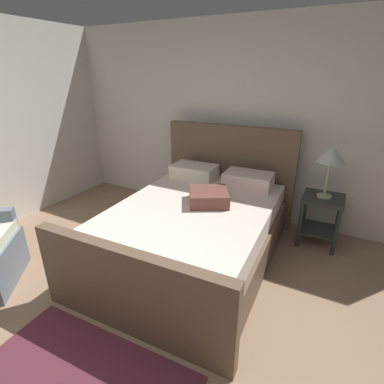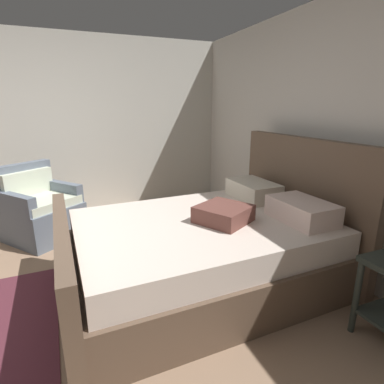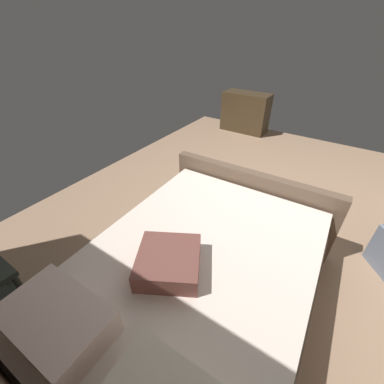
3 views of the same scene
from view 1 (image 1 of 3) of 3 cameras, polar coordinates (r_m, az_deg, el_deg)
ground_plane at (r=2.49m, az=-19.25°, el=-30.18°), size 5.09×5.70×0.02m
wall_back at (r=4.08m, az=9.25°, el=13.03°), size 5.21×0.12×2.55m
bed at (r=3.22m, az=0.70°, el=-6.72°), size 1.79×2.39×1.28m
nightstand_right at (r=3.72m, az=23.74°, el=-3.67°), size 0.44×0.44×0.60m
table_lamp_right at (r=3.50m, az=25.46°, el=6.37°), size 0.30×0.30×0.59m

